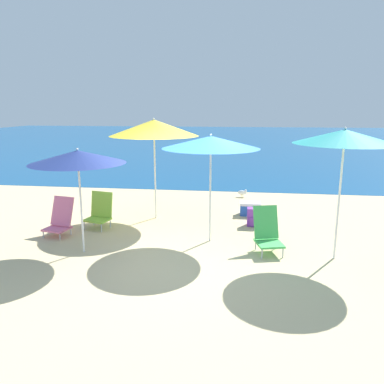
# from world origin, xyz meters

# --- Properties ---
(ground_plane) EXTENTS (60.00, 60.00, 0.00)m
(ground_plane) POSITION_xyz_m (0.00, 0.00, 0.00)
(ground_plane) COLOR #D1BA89
(sea_water) EXTENTS (60.00, 40.00, 0.01)m
(sea_water) POSITION_xyz_m (0.00, 25.06, 0.00)
(sea_water) COLOR navy
(sea_water) RESTS_ON ground
(beach_umbrella_yellow) EXTENTS (2.07, 2.07, 2.39)m
(beach_umbrella_yellow) POSITION_xyz_m (-1.00, 1.95, 2.16)
(beach_umbrella_yellow) COLOR white
(beach_umbrella_yellow) RESTS_ON ground
(beach_umbrella_blue) EXTENTS (1.87, 1.87, 2.13)m
(beach_umbrella_blue) POSITION_xyz_m (0.43, 0.52, 1.97)
(beach_umbrella_blue) COLOR white
(beach_umbrella_blue) RESTS_ON ground
(beach_umbrella_teal) EXTENTS (1.69, 1.69, 2.31)m
(beach_umbrella_teal) POSITION_xyz_m (2.69, -0.07, 2.14)
(beach_umbrella_teal) COLOR white
(beach_umbrella_teal) RESTS_ON ground
(beach_umbrella_navy) EXTENTS (1.69, 1.69, 1.93)m
(beach_umbrella_navy) POSITION_xyz_m (-1.84, -0.36, 1.77)
(beach_umbrella_navy) COLOR white
(beach_umbrella_navy) RESTS_ON ground
(beach_chair_green) EXTENTS (0.59, 0.70, 0.83)m
(beach_chair_green) POSITION_xyz_m (1.53, 0.12, 0.38)
(beach_chair_green) COLOR silver
(beach_chair_green) RESTS_ON ground
(beach_chair_pink) EXTENTS (0.57, 0.62, 0.79)m
(beach_chair_pink) POSITION_xyz_m (-2.71, 0.50, 0.35)
(beach_chair_pink) COLOR silver
(beach_chair_pink) RESTS_ON ground
(beach_chair_lime) EXTENTS (0.61, 0.57, 0.79)m
(beach_chair_lime) POSITION_xyz_m (-2.07, 1.09, 0.37)
(beach_chair_lime) COLOR silver
(beach_chair_lime) RESTS_ON ground
(backpack_purple) EXTENTS (0.34, 0.24, 0.41)m
(backpack_purple) POSITION_xyz_m (1.35, 1.63, 0.20)
(backpack_purple) COLOR purple
(backpack_purple) RESTS_ON ground
(cooler_box) EXTENTS (0.51, 0.32, 0.33)m
(cooler_box) POSITION_xyz_m (1.27, 2.50, 0.16)
(cooler_box) COLOR #2859B2
(cooler_box) RESTS_ON ground
(seagull) EXTENTS (0.27, 0.11, 0.23)m
(seagull) POSITION_xyz_m (1.08, 4.40, 0.14)
(seagull) COLOR gold
(seagull) RESTS_ON ground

